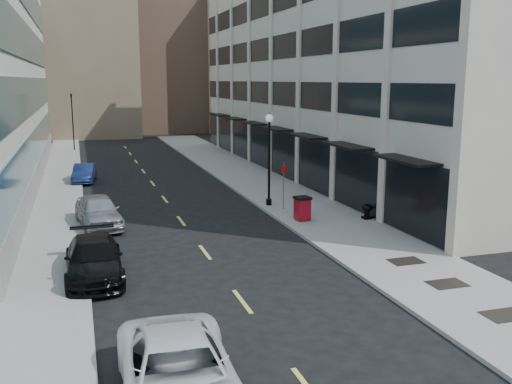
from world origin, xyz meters
TOP-DOWN VIEW (x-y plane):
  - ground at (0.00, 0.00)m, footprint 160.00×160.00m
  - sidewalk_right at (7.50, 20.00)m, footprint 5.00×80.00m
  - sidewalk_left at (-6.50, 20.00)m, footprint 3.00×80.00m
  - building_right at (16.94, 26.99)m, footprint 15.30×46.50m
  - skyline_tan_near at (-4.00, 68.00)m, footprint 14.00×18.00m
  - skyline_brown at (8.00, 72.00)m, footprint 12.00×16.00m
  - skyline_tan_far at (-14.00, 78.00)m, footprint 12.00×14.00m
  - skyline_stone at (18.00, 66.00)m, footprint 10.00×14.00m
  - grate_near at (7.60, -2.00)m, footprint 1.40×1.00m
  - grate_mid at (7.60, 1.00)m, footprint 1.40×1.00m
  - grate_far at (7.60, 3.80)m, footprint 1.40×1.00m
  - road_centerline at (0.00, 17.00)m, footprint 0.15×68.20m
  - traffic_signal at (-5.50, 48.00)m, footprint 0.66×0.66m
  - car_white_van at (-3.20, -3.78)m, footprint 2.95×5.96m
  - car_black_pickup at (-4.80, 6.00)m, footprint 2.19×5.28m
  - car_silver_sedan at (-4.31, 14.00)m, footprint 2.61×5.17m
  - car_blue_sedan at (-4.80, 28.00)m, footprint 1.94×4.27m
  - trash_bin at (6.13, 11.66)m, footprint 0.85×0.92m
  - lamppost at (5.64, 15.76)m, footprint 0.46×0.46m
  - sign_post at (6.09, 14.43)m, footprint 0.31×0.15m
  - urn_planter at (9.60, 10.90)m, footprint 0.59×0.59m

SIDE VIEW (x-z plane):
  - ground at x=0.00m, z-range 0.00..0.00m
  - road_centerline at x=0.00m, z-range 0.00..0.01m
  - sidewalk_right at x=7.50m, z-range 0.00..0.15m
  - sidewalk_left at x=-6.50m, z-range 0.00..0.15m
  - grate_near at x=7.60m, z-range 0.15..0.16m
  - grate_mid at x=7.60m, z-range 0.15..0.16m
  - grate_far at x=7.60m, z-range 0.15..0.16m
  - urn_planter at x=9.60m, z-range 0.24..1.06m
  - car_blue_sedan at x=-4.80m, z-range 0.00..1.36m
  - car_black_pickup at x=-4.80m, z-range 0.00..1.53m
  - car_white_van at x=-3.20m, z-range 0.00..1.63m
  - trash_bin at x=6.13m, z-range 0.20..1.49m
  - car_silver_sedan at x=-4.31m, z-range 0.00..1.69m
  - sign_post at x=6.09m, z-range 0.52..3.26m
  - lamppost at x=5.64m, z-range 0.63..6.18m
  - traffic_signal at x=-5.50m, z-range 2.23..9.21m
  - building_right at x=16.94m, z-range -0.13..18.12m
  - skyline_stone at x=18.00m, z-range 0.00..20.00m
  - skyline_tan_far at x=-14.00m, z-range 0.00..22.00m
  - skyline_tan_near at x=-4.00m, z-range 0.00..28.00m
  - skyline_brown at x=8.00m, z-range 0.00..34.00m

